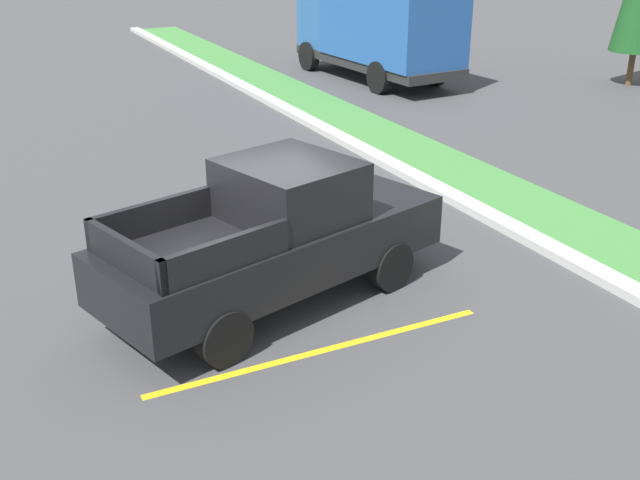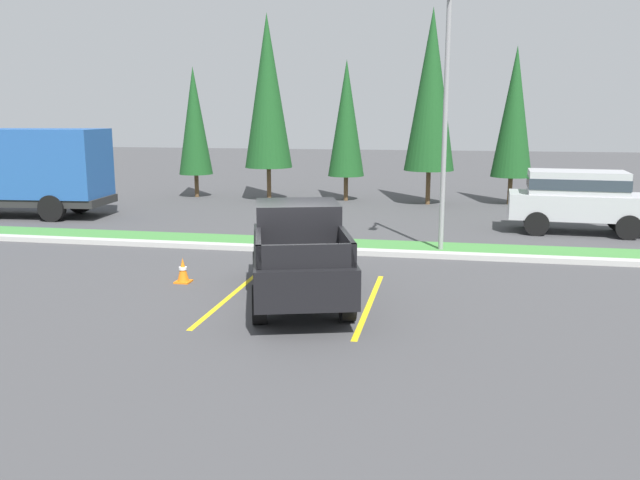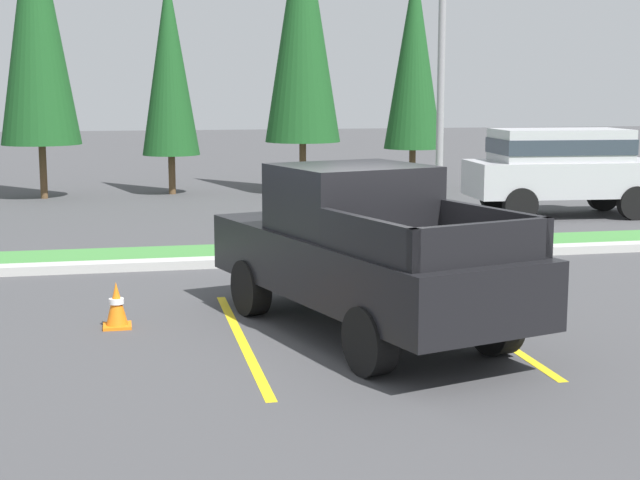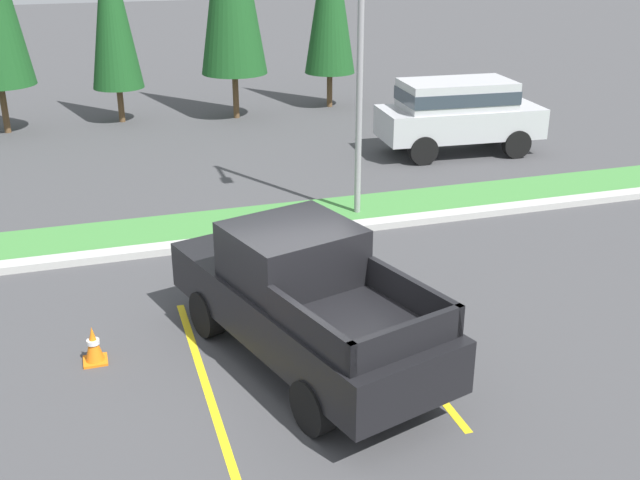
% 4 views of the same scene
% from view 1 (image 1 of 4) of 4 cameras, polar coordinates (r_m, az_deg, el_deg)
% --- Properties ---
extents(ground_plane, '(120.00, 120.00, 0.00)m').
position_cam_1_polar(ground_plane, '(11.60, -4.48, -4.13)').
color(ground_plane, '#424244').
extents(parking_line_near, '(0.12, 4.80, 0.01)m').
position_cam_1_polar(parking_line_near, '(12.72, -6.06, -1.59)').
color(parking_line_near, yellow).
rests_on(parking_line_near, ground).
extents(parking_line_far, '(0.12, 4.80, 0.01)m').
position_cam_1_polar(parking_line_far, '(10.20, 0.18, -8.19)').
color(parking_line_far, yellow).
rests_on(parking_line_far, ground).
extents(curb_strip, '(56.00, 0.40, 0.15)m').
position_cam_1_polar(curb_strip, '(14.01, 14.79, 0.46)').
color(curb_strip, '#B2B2AD').
rests_on(curb_strip, ground).
extents(grass_median, '(56.00, 1.80, 0.06)m').
position_cam_1_polar(grass_median, '(14.74, 18.04, 1.03)').
color(grass_median, '#42843D').
rests_on(grass_median, ground).
extents(pickup_truck_main, '(3.30, 5.54, 2.10)m').
position_cam_1_polar(pickup_truck_main, '(11.01, -3.22, 0.32)').
color(pickup_truck_main, black).
rests_on(pickup_truck_main, ground).
extents(cargo_truck_distant, '(6.96, 2.94, 3.40)m').
position_cam_1_polar(cargo_truck_distant, '(26.31, 4.41, 15.65)').
color(cargo_truck_distant, black).
rests_on(cargo_truck_distant, ground).
extents(traffic_cone, '(0.36, 0.36, 0.60)m').
position_cam_1_polar(traffic_cone, '(14.20, -4.80, 2.43)').
color(traffic_cone, orange).
rests_on(traffic_cone, ground).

